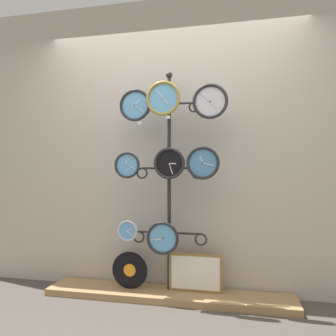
{
  "coord_description": "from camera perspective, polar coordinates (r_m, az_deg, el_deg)",
  "views": [
    {
      "loc": [
        0.62,
        -2.5,
        1.1
      ],
      "look_at": [
        0.0,
        0.36,
        1.15
      ],
      "focal_mm": 35.0,
      "sensor_mm": 36.0,
      "label": 1
    }
  ],
  "objects": [
    {
      "name": "clock_middle_center",
      "position": [
        2.86,
        0.23,
        0.82
      ],
      "size": [
        0.28,
        0.04,
        0.28
      ],
      "color": "black"
    },
    {
      "name": "low_shelf",
      "position": [
        3.1,
        -0.04,
        -21.23
      ],
      "size": [
        2.2,
        0.36,
        0.06
      ],
      "color": "#9E7A4C",
      "rests_on": "ground_plane"
    },
    {
      "name": "shop_wall",
      "position": [
        3.14,
        0.82,
        4.42
      ],
      "size": [
        4.4,
        0.04,
        2.8
      ],
      "color": "#BCB2A3",
      "rests_on": "ground_plane"
    },
    {
      "name": "clock_top_center",
      "position": [
        2.94,
        -0.83,
        12.03
      ],
      "size": [
        0.31,
        0.04,
        0.31
      ],
      "color": "#60A8DB"
    },
    {
      "name": "clock_top_right",
      "position": [
        2.9,
        7.37,
        11.42
      ],
      "size": [
        0.31,
        0.04,
        0.31
      ],
      "color": "silver"
    },
    {
      "name": "clock_top_left",
      "position": [
        3.03,
        -5.74,
        10.81
      ],
      "size": [
        0.29,
        0.04,
        0.29
      ],
      "color": "#60A8DB"
    },
    {
      "name": "picture_frame",
      "position": [
        3.04,
        4.79,
        -17.73
      ],
      "size": [
        0.47,
        0.02,
        0.33
      ],
      "color": "olive",
      "rests_on": "low_shelf"
    },
    {
      "name": "price_tag_mid",
      "position": [
        2.89,
        -0.01,
        8.86
      ],
      "size": [
        0.04,
        0.0,
        0.03
      ],
      "color": "white"
    },
    {
      "name": "ground_plane",
      "position": [
        2.8,
        -1.72,
        -24.22
      ],
      "size": [
        12.0,
        12.0,
        0.0
      ],
      "primitive_type": "plane",
      "color": "#47423D"
    },
    {
      "name": "vinyl_record",
      "position": [
        3.13,
        -6.69,
        -17.25
      ],
      "size": [
        0.33,
        0.01,
        0.33
      ],
      "color": "black",
      "rests_on": "low_shelf"
    },
    {
      "name": "clock_middle_right",
      "position": [
        2.81,
        6.09,
        0.89
      ],
      "size": [
        0.29,
        0.04,
        0.29
      ],
      "color": "#4C84B2"
    },
    {
      "name": "price_tag_upper",
      "position": [
        2.99,
        -5.01,
        7.86
      ],
      "size": [
        0.04,
        0.0,
        0.03
      ],
      "color": "white"
    },
    {
      "name": "clock_middle_left",
      "position": [
        2.97,
        -7.11,
        0.49
      ],
      "size": [
        0.24,
        0.04,
        0.24
      ],
      "color": "#60A8DB"
    },
    {
      "name": "display_stand",
      "position": [
        3.0,
        0.21,
        -8.37
      ],
      "size": [
        0.69,
        0.32,
        2.04
      ],
      "color": "#282623",
      "rests_on": "ground_plane"
    },
    {
      "name": "clock_bottom_center",
      "position": [
        2.92,
        -0.95,
        -12.11
      ],
      "size": [
        0.29,
        0.04,
        0.29
      ],
      "color": "#60A8DB"
    },
    {
      "name": "clock_bottom_left",
      "position": [
        3.04,
        -7.05,
        -10.78
      ],
      "size": [
        0.19,
        0.04,
        0.19
      ],
      "color": "#60A8DB"
    }
  ]
}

